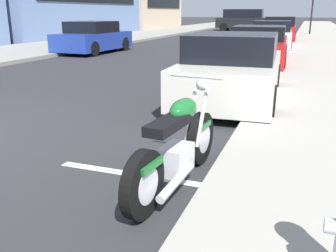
{
  "coord_description": "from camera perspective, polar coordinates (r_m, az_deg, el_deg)",
  "views": [
    {
      "loc": [
        -3.55,
        -5.32,
        1.79
      ],
      "look_at": [
        0.3,
        -3.91,
        0.53
      ],
      "focal_mm": 39.94,
      "sensor_mm": 36.0,
      "label": 1
    }
  ],
  "objects": [
    {
      "name": "parked_car_mid_block",
      "position": [
        24.78,
        16.69,
        13.83
      ],
      "size": [
        4.31,
        2.01,
        1.5
      ],
      "rotation": [
        0.0,
        0.0,
        0.03
      ],
      "color": "#AD1919",
      "rests_on": "ground"
    },
    {
      "name": "parked_car_near_corner",
      "position": [
        13.59,
        13.69,
        11.7
      ],
      "size": [
        4.77,
        2.05,
        1.33
      ],
      "rotation": [
        0.0,
        0.0,
        0.05
      ],
      "color": "#AD1919",
      "rests_on": "ground"
    },
    {
      "name": "crossing_truck",
      "position": [
        38.57,
        11.39,
        15.62
      ],
      "size": [
        2.24,
        5.12,
        2.02
      ],
      "rotation": [
        0.0,
        0.0,
        1.6
      ],
      "color": "black",
      "rests_on": "ground"
    },
    {
      "name": "parked_motorcycle",
      "position": [
        3.91,
        1.42,
        -3.29
      ],
      "size": [
        2.04,
        0.62,
        1.12
      ],
      "rotation": [
        0.0,
        0.0,
        -0.1
      ],
      "color": "black",
      "rests_on": "ground"
    },
    {
      "name": "parked_car_far_down_curb",
      "position": [
        7.81,
        9.83,
        8.4
      ],
      "size": [
        4.13,
        1.99,
        1.38
      ],
      "rotation": [
        0.0,
        0.0,
        0.05
      ],
      "color": "beige",
      "rests_on": "ground"
    },
    {
      "name": "car_opposite_curb",
      "position": [
        17.65,
        -11.36,
        13.04
      ],
      "size": [
        4.1,
        2.01,
        1.38
      ],
      "rotation": [
        0.0,
        0.0,
        3.11
      ],
      "color": "navy",
      "rests_on": "ground"
    },
    {
      "name": "traffic_signal_near_corner",
      "position": [
        31.82,
        21.28,
        17.53
      ],
      "size": [
        0.36,
        0.28,
        3.47
      ],
      "color": "black",
      "rests_on": "sidewalk_near_curb"
    },
    {
      "name": "sidewalk_far_curb",
      "position": [
        19.83,
        -18.35,
        11.24
      ],
      "size": [
        120.0,
        5.0,
        0.14
      ],
      "primitive_type": "cube",
      "color": "gray",
      "rests_on": "ground"
    },
    {
      "name": "parked_car_second_in_row",
      "position": [
        19.73,
        15.53,
        13.16
      ],
      "size": [
        4.23,
        2.1,
        1.37
      ],
      "rotation": [
        0.0,
        0.0,
        0.05
      ],
      "color": "silver",
      "rests_on": "ground"
    },
    {
      "name": "parking_stall_stripe",
      "position": [
        4.27,
        -3.27,
        -7.67
      ],
      "size": [
        0.12,
        2.2,
        0.01
      ],
      "primitive_type": "cube",
      "color": "silver",
      "rests_on": "ground"
    }
  ]
}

